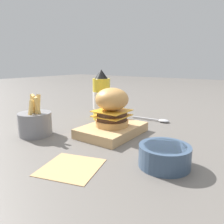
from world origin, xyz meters
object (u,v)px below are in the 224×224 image
at_px(burger, 112,107).
at_px(fries_basket, 35,123).
at_px(ketchup_bottle, 102,98).
at_px(side_bowl, 164,155).
at_px(spoon, 159,120).
at_px(serving_board, 112,130).

height_order(burger, fries_basket, burger).
height_order(ketchup_bottle, side_bowl, ketchup_bottle).
xyz_separation_m(ketchup_bottle, fries_basket, (0.31, -0.06, -0.06)).
bearing_deg(burger, side_bowl, 63.23).
bearing_deg(spoon, side_bowl, -69.18).
bearing_deg(spoon, fries_basket, -128.35).
relative_size(ketchup_bottle, side_bowl, 1.75).
xyz_separation_m(serving_board, fries_basket, (0.16, -0.22, 0.03)).
bearing_deg(ketchup_bottle, fries_basket, -10.15).
distance_m(burger, ketchup_bottle, 0.22).
bearing_deg(spoon, serving_board, -108.86).
xyz_separation_m(burger, fries_basket, (0.16, -0.22, -0.06)).
height_order(fries_basket, spoon, fries_basket).
bearing_deg(side_bowl, fries_basket, -85.72).
relative_size(serving_board, side_bowl, 1.85).
height_order(serving_board, ketchup_bottle, ketchup_bottle).
distance_m(ketchup_bottle, spoon, 0.27).
bearing_deg(burger, fries_basket, -53.95).
relative_size(ketchup_bottle, fries_basket, 1.52).
height_order(serving_board, spoon, serving_board).
relative_size(burger, side_bowl, 1.06).
distance_m(fries_basket, side_bowl, 0.47).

